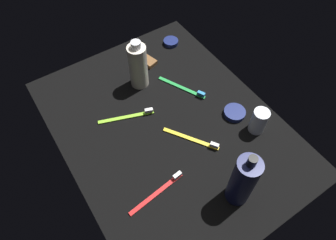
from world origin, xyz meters
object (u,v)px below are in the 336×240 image
(toothbrush_yellow, at_px, (194,139))
(cream_tin_left, at_px, (234,113))
(lotion_bottle, at_px, (243,181))
(toothbrush_green, at_px, (184,88))
(toothbrush_red, at_px, (160,191))
(snack_bar_brown, at_px, (144,58))
(toothbrush_lime, at_px, (130,116))
(cream_tin_right, at_px, (171,42))
(deodorant_stick, at_px, (259,121))
(bodywash_bottle, at_px, (138,66))

(toothbrush_yellow, distance_m, cream_tin_left, 0.17)
(toothbrush_yellow, bearing_deg, lotion_bottle, -2.02)
(toothbrush_green, bearing_deg, toothbrush_red, -45.55)
(toothbrush_yellow, relative_size, snack_bar_brown, 1.51)
(toothbrush_yellow, xyz_separation_m, snack_bar_brown, (-0.39, 0.05, 0.00))
(toothbrush_lime, relative_size, cream_tin_right, 3.06)
(lotion_bottle, bearing_deg, cream_tin_right, 162.40)
(deodorant_stick, bearing_deg, cream_tin_left, -166.72)
(snack_bar_brown, distance_m, cream_tin_left, 0.40)
(toothbrush_lime, distance_m, snack_bar_brown, 0.26)
(toothbrush_lime, bearing_deg, cream_tin_right, 125.65)
(lotion_bottle, height_order, toothbrush_red, lotion_bottle)
(lotion_bottle, height_order, toothbrush_yellow, lotion_bottle)
(deodorant_stick, height_order, toothbrush_yellow, deodorant_stick)
(lotion_bottle, xyz_separation_m, snack_bar_brown, (-0.59, 0.06, -0.08))
(toothbrush_lime, distance_m, toothbrush_red, 0.27)
(cream_tin_left, bearing_deg, toothbrush_green, -157.65)
(bodywash_bottle, xyz_separation_m, cream_tin_right, (-0.11, 0.20, -0.08))
(cream_tin_left, relative_size, cream_tin_right, 1.23)
(toothbrush_lime, bearing_deg, cream_tin_left, 58.31)
(toothbrush_lime, bearing_deg, toothbrush_green, 89.78)
(bodywash_bottle, xyz_separation_m, deodorant_stick, (0.37, 0.20, -0.04))
(deodorant_stick, height_order, snack_bar_brown, deodorant_stick)
(lotion_bottle, distance_m, toothbrush_red, 0.23)
(toothbrush_yellow, xyz_separation_m, toothbrush_green, (-0.19, 0.09, 0.00))
(toothbrush_red, bearing_deg, bodywash_bottle, 157.16)
(lotion_bottle, height_order, snack_bar_brown, lotion_bottle)
(deodorant_stick, height_order, cream_tin_right, deodorant_stick)
(deodorant_stick, distance_m, cream_tin_left, 0.09)
(toothbrush_red, bearing_deg, toothbrush_green, 134.45)
(toothbrush_yellow, bearing_deg, bodywash_bottle, -176.44)
(bodywash_bottle, distance_m, deodorant_stick, 0.42)
(snack_bar_brown, bearing_deg, lotion_bottle, -21.13)
(lotion_bottle, xyz_separation_m, toothbrush_green, (-0.39, 0.10, -0.09))
(cream_tin_right, bearing_deg, deodorant_stick, -0.02)
(toothbrush_green, bearing_deg, snack_bar_brown, -167.98)
(toothbrush_yellow, xyz_separation_m, toothbrush_lime, (-0.19, -0.12, 0.00))
(toothbrush_red, relative_size, snack_bar_brown, 1.73)
(toothbrush_lime, xyz_separation_m, toothbrush_green, (0.00, 0.21, 0.00))
(lotion_bottle, xyz_separation_m, bodywash_bottle, (-0.50, -0.01, -0.01))
(lotion_bottle, xyz_separation_m, cream_tin_left, (-0.21, 0.17, -0.08))
(lotion_bottle, relative_size, deodorant_stick, 2.43)
(toothbrush_red, height_order, cream_tin_left, toothbrush_red)
(snack_bar_brown, bearing_deg, toothbrush_yellow, -23.04)
(lotion_bottle, distance_m, toothbrush_green, 0.41)
(lotion_bottle, distance_m, deodorant_stick, 0.24)
(bodywash_bottle, xyz_separation_m, cream_tin_left, (0.29, 0.19, -0.08))
(toothbrush_yellow, bearing_deg, cream_tin_left, 92.87)
(lotion_bottle, distance_m, toothbrush_yellow, 0.22)
(toothbrush_lime, height_order, cream_tin_right, toothbrush_lime)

